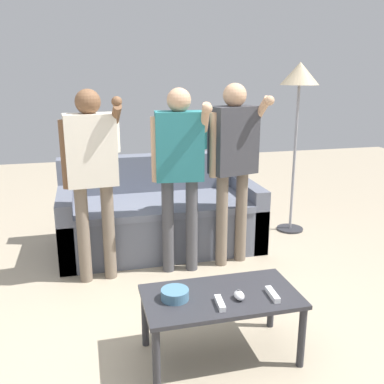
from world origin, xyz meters
The scene contains 11 objects.
ground_plane centered at (0.00, 0.00, 0.00)m, with size 12.00×12.00×0.00m, color tan.
couch centered at (0.15, 1.52, 0.30)m, with size 1.88×0.90×0.85m.
coffee_table centered at (0.20, -0.27, 0.35)m, with size 0.91×0.49×0.41m.
snack_bowl centered at (-0.07, -0.25, 0.44)m, with size 0.16×0.16×0.06m, color teal.
game_remote_nunchuk centered at (0.29, -0.34, 0.43)m, with size 0.06×0.09×0.05m.
floor_lamp centered at (1.60, 1.60, 1.54)m, with size 0.39×0.39×1.75m.
player_left centered at (-0.47, 0.93, 0.97)m, with size 0.47×0.30×1.54m.
player_center centered at (0.23, 0.93, 0.97)m, with size 0.45×0.39×1.54m.
player_right centered at (0.70, 0.98, 0.99)m, with size 0.51×0.34×1.57m.
game_remote_wand_near centered at (0.16, -0.38, 0.42)m, with size 0.05×0.15×0.03m.
game_remote_wand_far centered at (0.49, -0.36, 0.42)m, with size 0.04×0.16×0.03m.
Camera 1 is at (-0.51, -2.42, 1.66)m, focal length 40.36 mm.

